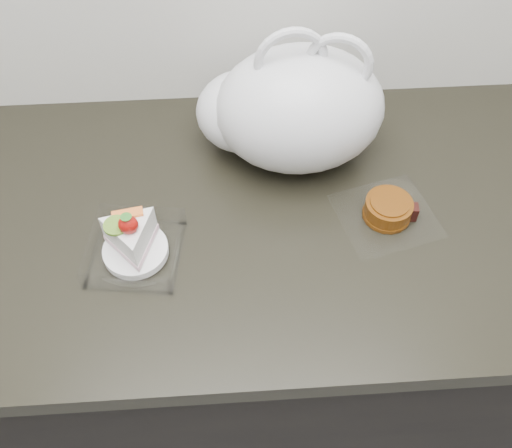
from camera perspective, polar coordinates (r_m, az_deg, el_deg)
counter at (r=1.37m, az=-0.53°, el=-10.55°), size 2.04×0.64×0.90m
cake_tray at (r=0.94m, az=-12.14°, el=-1.95°), size 0.16×0.16×0.11m
mooncake_wrap at (r=1.00m, az=13.11°, el=1.35°), size 0.19×0.19×0.04m
plastic_bag at (r=1.02m, az=3.24°, el=11.41°), size 0.34×0.25×0.27m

